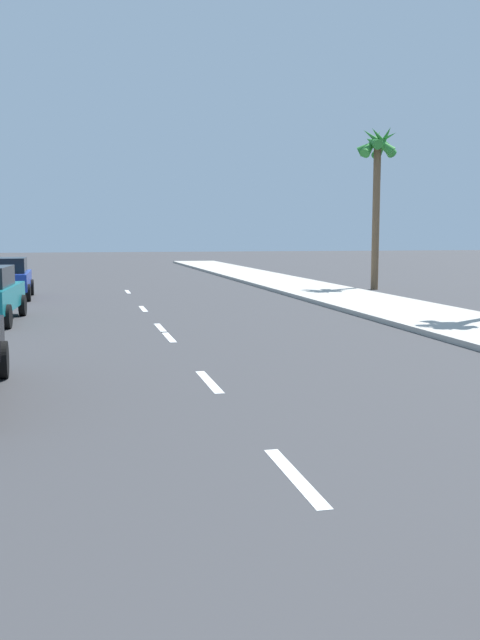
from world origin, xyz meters
TOP-DOWN VIEW (x-y plane):
  - ground_plane at (0.00, 20.00)m, footprint 160.00×160.00m
  - sidewalk_strip at (7.87, 22.00)m, footprint 3.60×80.00m
  - lane_stripe_2 at (0.00, 7.99)m, footprint 0.16×1.80m
  - lane_stripe_3 at (0.00, 12.70)m, footprint 0.16×1.80m
  - lane_stripe_4 at (0.00, 17.97)m, footprint 0.16×1.80m
  - lane_stripe_5 at (0.00, 19.62)m, footprint 0.16×1.80m
  - lane_stripe_6 at (0.00, 24.49)m, footprint 0.16×1.80m
  - lane_stripe_7 at (0.00, 31.55)m, footprint 0.16×1.80m
  - parked_car_blue at (-4.74, 29.33)m, footprint 1.94×4.09m
  - palm_tree_far at (10.81, 30.30)m, footprint 1.91×1.82m

SIDE VIEW (x-z plane):
  - ground_plane at x=0.00m, z-range 0.00..0.00m
  - lane_stripe_2 at x=0.00m, z-range 0.00..0.01m
  - lane_stripe_3 at x=0.00m, z-range 0.00..0.01m
  - lane_stripe_4 at x=0.00m, z-range 0.00..0.01m
  - lane_stripe_5 at x=0.00m, z-range 0.00..0.01m
  - lane_stripe_6 at x=0.00m, z-range 0.00..0.01m
  - lane_stripe_7 at x=0.00m, z-range 0.00..0.01m
  - sidewalk_strip at x=7.87m, z-range 0.00..0.14m
  - parked_car_blue at x=-4.74m, z-range 0.05..1.62m
  - palm_tree_far at x=10.81m, z-range 2.03..9.26m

